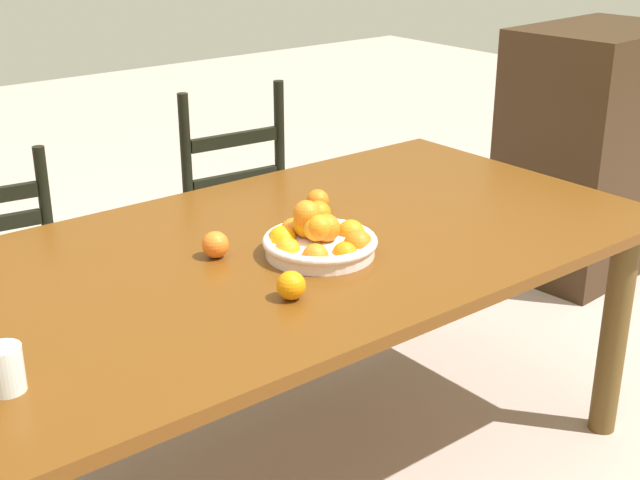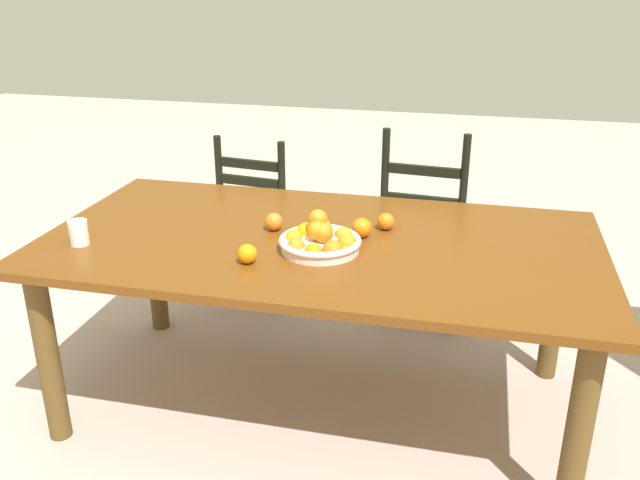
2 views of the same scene
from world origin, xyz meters
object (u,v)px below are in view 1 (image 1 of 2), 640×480
Objects in this scene: orange_loose_2 at (215,245)px; chair_near_window at (220,226)px; drinking_glass at (5,369)px; fruit_bowl at (319,240)px; cabinet at (591,151)px; dining_table at (287,277)px; orange_loose_0 at (291,285)px; orange_loose_3 at (318,201)px; orange_loose_1 at (318,214)px.

chair_near_window is at bearing 57.54° from orange_loose_2.
drinking_glass reaches higher than orange_loose_2.
chair_near_window is 1.06m from fruit_bowl.
cabinet is 11.75× the size of drinking_glass.
cabinet reaches higher than dining_table.
fruit_bowl is at bearing 37.86° from orange_loose_0.
orange_loose_2 is 1.04× the size of orange_loose_3.
fruit_bowl reaches higher than orange_loose_3.
chair_near_window is at bearing 43.75° from drinking_glass.
chair_near_window is at bearing 160.92° from cabinet.
chair_near_window is at bearing 69.16° from dining_table.
drinking_glass is (-2.81, -0.68, 0.24)m from cabinet.
orange_loose_2 is 0.43m from orange_loose_3.
orange_loose_0 is at bearing -134.44° from orange_loose_3.
orange_loose_3 is 1.14m from drinking_glass.
cabinet is 2.90m from drinking_glass.
drinking_glass is (-0.86, -0.15, 0.01)m from fruit_bowl.
fruit_bowl is 0.26m from orange_loose_2.
orange_loose_1 is (0.12, 0.16, -0.00)m from fruit_bowl.
dining_table is 2.08× the size of chair_near_window.
fruit_bowl reaches higher than dining_table.
drinking_glass is (-0.84, -0.26, 0.14)m from dining_table.
cabinet is 15.92× the size of orange_loose_0.
orange_loose_1 is at bearing -172.78° from cabinet.
orange_loose_2 reaches higher than dining_table.
orange_loose_1 is 0.34m from orange_loose_2.
orange_loose_2 is (-0.34, -0.01, -0.00)m from orange_loose_1.
orange_loose_2 is at bearing -174.29° from cabinet.
orange_loose_0 is 0.47m from orange_loose_1.
drinking_glass is at bearing -155.13° from orange_loose_2.
orange_loose_2 is 0.71m from drinking_glass.
chair_near_window reaches higher than orange_loose_1.
orange_loose_3 is 0.72× the size of drinking_glass.
orange_loose_1 is at bearing 43.89° from orange_loose_0.
orange_loose_0 is (-0.52, -1.13, 0.32)m from chair_near_window.
drinking_glass is at bearing -159.10° from orange_loose_3.
cabinet reaches higher than orange_loose_2.
chair_near_window is 14.39× the size of orange_loose_2.
orange_loose_2 is (-0.52, -0.82, 0.32)m from chair_near_window.
cabinet is at bearing 170.07° from chair_near_window.
cabinet reaches higher than fruit_bowl.
orange_loose_0 is at bearing -142.14° from fruit_bowl.
orange_loose_2 reaches higher than orange_loose_3.
orange_loose_0 is at bearing -166.42° from cabinet.
cabinet is (1.65, -0.44, 0.09)m from chair_near_window.
drinking_glass reaches higher than orange_loose_3.
orange_loose_3 is at bearing 52.07° from fruit_bowl.
orange_loose_0 is (-0.19, -0.27, 0.13)m from dining_table.
cabinet is 1.88m from orange_loose_1.
fruit_bowl is at bearing -34.24° from orange_loose_2.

